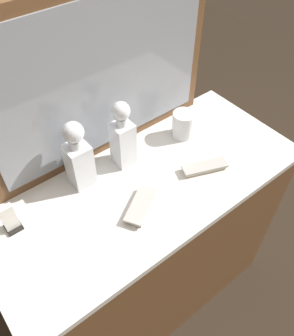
{
  "coord_description": "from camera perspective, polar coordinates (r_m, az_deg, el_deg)",
  "views": [
    {
      "loc": [
        -0.5,
        -0.64,
        1.88
      ],
      "look_at": [
        0.0,
        0.0,
        1.0
      ],
      "focal_mm": 37.22,
      "sensor_mm": 36.0,
      "label": 1
    }
  ],
  "objects": [
    {
      "name": "crystal_tumbler_left",
      "position": [
        1.41,
        5.93,
        6.96
      ],
      "size": [
        0.09,
        0.09,
        0.11
      ],
      "color": "white",
      "rests_on": "dresser"
    },
    {
      "name": "ground_plane",
      "position": [
        2.05,
        0.0,
        -19.4
      ],
      "size": [
        6.0,
        6.0,
        0.0
      ],
      "primitive_type": "plane",
      "color": "#2D2319"
    },
    {
      "name": "napkin_holder",
      "position": [
        1.18,
        -21.54,
        -7.88
      ],
      "size": [
        0.05,
        0.05,
        0.11
      ],
      "color": "black",
      "rests_on": "dresser"
    },
    {
      "name": "crystal_decanter_far_left",
      "position": [
        1.2,
        -11.12,
        1.25
      ],
      "size": [
        0.08,
        0.08,
        0.27
      ],
      "color": "white",
      "rests_on": "dresser"
    },
    {
      "name": "silver_brush_front",
      "position": [
        1.31,
        9.42,
        0.1
      ],
      "size": [
        0.18,
        0.11,
        0.02
      ],
      "color": "#B7A88C",
      "rests_on": "dresser"
    },
    {
      "name": "crystal_decanter_rear",
      "position": [
        1.26,
        -3.89,
        4.65
      ],
      "size": [
        0.07,
        0.07,
        0.27
      ],
      "color": "white",
      "rests_on": "dresser"
    },
    {
      "name": "dresser_mirror",
      "position": [
        1.2,
        -7.47,
        14.29
      ],
      "size": [
        0.9,
        0.03,
        0.62
      ],
      "color": "brown",
      "rests_on": "dresser"
    },
    {
      "name": "dresser",
      "position": [
        1.63,
        0.0,
        -12.97
      ],
      "size": [
        1.19,
        0.53,
        0.92
      ],
      "color": "brown",
      "rests_on": "ground_plane"
    },
    {
      "name": "silver_brush_far_right",
      "position": [
        1.18,
        -1.03,
        -6.3
      ],
      "size": [
        0.17,
        0.14,
        0.02
      ],
      "color": "#B7A88C",
      "rests_on": "dresser"
    }
  ]
}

